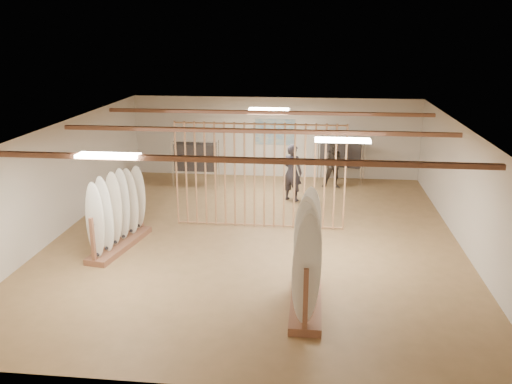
# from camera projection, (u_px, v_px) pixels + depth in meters

# --- Properties ---
(floor) EXTENTS (12.00, 12.00, 0.00)m
(floor) POSITION_uv_depth(u_px,v_px,m) (256.00, 237.00, 13.67)
(floor) COLOR #9E784C
(floor) RESTS_ON ground
(ceiling) EXTENTS (12.00, 12.00, 0.00)m
(ceiling) POSITION_uv_depth(u_px,v_px,m) (256.00, 128.00, 12.86)
(ceiling) COLOR #9B9793
(ceiling) RESTS_ON ground
(wall_back) EXTENTS (12.00, 0.00, 12.00)m
(wall_back) POSITION_uv_depth(u_px,v_px,m) (275.00, 138.00, 18.98)
(wall_back) COLOR silver
(wall_back) RESTS_ON ground
(wall_front) EXTENTS (12.00, 0.00, 12.00)m
(wall_front) POSITION_uv_depth(u_px,v_px,m) (209.00, 301.00, 7.56)
(wall_front) COLOR silver
(wall_front) RESTS_ON ground
(wall_left) EXTENTS (0.00, 12.00, 12.00)m
(wall_left) POSITION_uv_depth(u_px,v_px,m) (61.00, 178.00, 13.80)
(wall_left) COLOR silver
(wall_left) RESTS_ON ground
(wall_right) EXTENTS (0.00, 12.00, 12.00)m
(wall_right) POSITION_uv_depth(u_px,v_px,m) (467.00, 191.00, 12.74)
(wall_right) COLOR silver
(wall_right) RESTS_ON ground
(ceiling_slats) EXTENTS (9.50, 6.12, 0.10)m
(ceiling_slats) POSITION_uv_depth(u_px,v_px,m) (256.00, 131.00, 12.89)
(ceiling_slats) COLOR #8F5A41
(ceiling_slats) RESTS_ON ground
(light_panels) EXTENTS (1.20, 0.35, 0.06)m
(light_panels) POSITION_uv_depth(u_px,v_px,m) (256.00, 130.00, 12.88)
(light_panels) COLOR white
(light_panels) RESTS_ON ground
(bamboo_partition) EXTENTS (4.45, 0.05, 2.78)m
(bamboo_partition) POSITION_uv_depth(u_px,v_px,m) (259.00, 176.00, 14.03)
(bamboo_partition) COLOR tan
(bamboo_partition) RESTS_ON ground
(poster) EXTENTS (1.40, 0.03, 0.90)m
(poster) POSITION_uv_depth(u_px,v_px,m) (275.00, 132.00, 18.90)
(poster) COLOR teal
(poster) RESTS_ON ground
(rack_left) EXTENTS (0.89, 2.40, 1.89)m
(rack_left) POSITION_uv_depth(u_px,v_px,m) (119.00, 222.00, 12.86)
(rack_left) COLOR #8F5A41
(rack_left) RESTS_ON floor
(rack_right) EXTENTS (0.58, 2.20, 2.09)m
(rack_right) POSITION_uv_depth(u_px,v_px,m) (307.00, 272.00, 10.07)
(rack_right) COLOR #8F5A41
(rack_right) RESTS_ON floor
(clothing_rack_a) EXTENTS (1.47, 0.37, 1.57)m
(clothing_rack_a) POSITION_uv_depth(u_px,v_px,m) (196.00, 157.00, 17.74)
(clothing_rack_a) COLOR silver
(clothing_rack_a) RESTS_ON floor
(clothing_rack_b) EXTENTS (1.43, 0.74, 1.58)m
(clothing_rack_b) POSITION_uv_depth(u_px,v_px,m) (341.00, 153.00, 18.27)
(clothing_rack_b) COLOR silver
(clothing_rack_b) RESTS_ON floor
(shopper_a) EXTENTS (0.86, 0.73, 2.00)m
(shopper_a) POSITION_uv_depth(u_px,v_px,m) (292.00, 169.00, 16.36)
(shopper_a) COLOR #2D2A33
(shopper_a) RESTS_ON floor
(shopper_b) EXTENTS (0.90, 0.71, 1.83)m
(shopper_b) POSITION_uv_depth(u_px,v_px,m) (335.00, 161.00, 17.66)
(shopper_b) COLOR #37302B
(shopper_b) RESTS_ON floor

